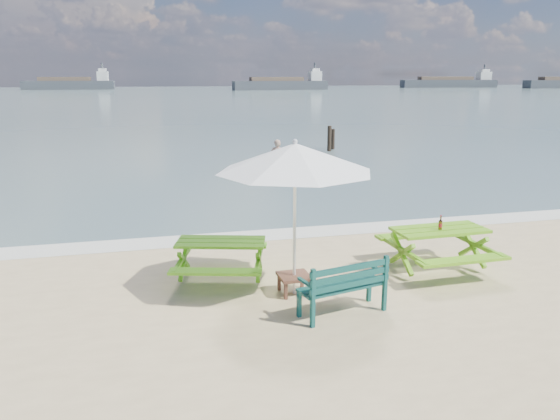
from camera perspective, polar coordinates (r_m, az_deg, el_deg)
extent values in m
plane|color=slate|center=(92.44, -12.36, 11.44)|extent=(300.00, 300.00, 0.00)
cube|color=silver|center=(12.82, 0.14, -2.51)|extent=(22.00, 0.90, 0.01)
cube|color=#5DB41B|center=(9.87, -6.21, -3.34)|extent=(1.71, 1.13, 0.05)
cube|color=#5DB41B|center=(10.65, -5.63, -3.68)|extent=(1.58, 0.69, 0.05)
cube|color=#5DB41B|center=(9.27, -6.78, -6.43)|extent=(1.58, 0.69, 0.05)
cube|color=#5DB41B|center=(9.99, -6.15, -5.49)|extent=(1.65, 1.25, 0.67)
cube|color=#60A318|center=(10.70, 16.35, -2.01)|extent=(1.77, 0.87, 0.05)
cube|color=#60A318|center=(11.46, 14.11, -2.51)|extent=(1.75, 0.35, 0.05)
cube|color=#60A318|center=(10.14, 18.64, -4.99)|extent=(1.75, 0.35, 0.05)
cube|color=#60A318|center=(10.82, 16.19, -4.23)|extent=(1.66, 1.03, 0.74)
cube|color=#0F403C|center=(8.62, 6.50, -7.93)|extent=(1.48, 0.74, 0.04)
cube|color=#0F403C|center=(8.36, 7.39, -6.87)|extent=(1.39, 0.36, 0.37)
cube|color=#0F403C|center=(8.71, 6.46, -9.29)|extent=(1.40, 0.78, 0.45)
cube|color=brown|center=(9.35, 1.49, -6.93)|extent=(0.53, 0.53, 0.05)
cube|color=brown|center=(9.41, 1.49, -7.88)|extent=(0.47, 0.47, 0.29)
cylinder|color=silver|center=(9.06, 1.53, -1.37)|extent=(0.05, 0.05, 2.50)
cone|color=white|center=(8.83, 1.58, 5.50)|extent=(2.67, 2.67, 0.47)
cylinder|color=brown|center=(10.60, 16.41, -1.55)|extent=(0.07, 0.07, 0.16)
cylinder|color=brown|center=(10.56, 16.46, -0.75)|extent=(0.03, 0.03, 0.08)
cylinder|color=#A8132B|center=(10.60, 16.41, -1.55)|extent=(0.07, 0.07, 0.07)
imported|color=tan|center=(25.65, -0.29, 5.34)|extent=(0.79, 0.65, 1.85)
cylinder|color=black|center=(26.82, 5.18, 7.24)|extent=(0.20, 0.20, 1.43)
cylinder|color=black|center=(27.53, 5.55, 7.17)|extent=(0.18, 0.18, 1.21)
cube|color=#3A3F45|center=(132.67, 0.03, 12.87)|extent=(22.57, 4.19, 2.20)
cube|color=silver|center=(135.05, 3.66, 13.80)|extent=(2.73, 3.02, 2.20)
cube|color=#3A3F45|center=(144.47, -21.20, 12.05)|extent=(21.28, 4.83, 2.20)
cube|color=silver|center=(143.41, -18.03, 13.17)|extent=(2.65, 3.10, 2.20)
cube|color=#3A3F45|center=(163.42, 17.21, 12.48)|extent=(27.23, 7.08, 2.20)
cube|color=silver|center=(167.85, 20.53, 13.00)|extent=(3.56, 3.35, 2.20)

